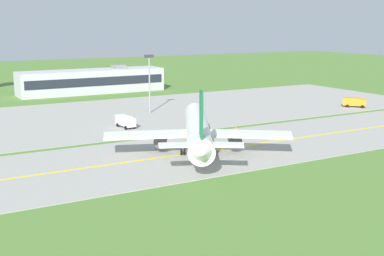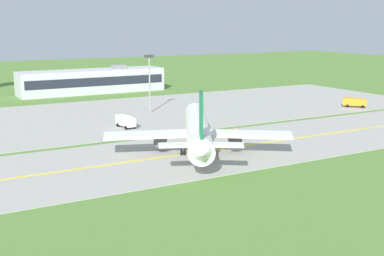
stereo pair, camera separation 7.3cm
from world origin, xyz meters
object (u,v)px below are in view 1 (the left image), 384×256
at_px(service_truck_fuel, 125,121).
at_px(apron_light_mast, 149,76).
at_px(airplane_lead, 198,130).
at_px(service_truck_baggage, 354,102).

distance_m(service_truck_fuel, apron_light_mast, 20.41).
xyz_separation_m(airplane_lead, apron_light_mast, (9.69, 40.86, 5.19)).
xyz_separation_m(service_truck_baggage, apron_light_mast, (-51.89, 19.07, 7.79)).
bearing_deg(service_truck_baggage, airplane_lead, -160.51).
bearing_deg(apron_light_mast, service_truck_baggage, -20.18).
bearing_deg(apron_light_mast, airplane_lead, -103.34).
bearing_deg(service_truck_baggage, apron_light_mast, 159.82).
distance_m(service_truck_baggage, service_truck_fuel, 64.49).
distance_m(airplane_lead, apron_light_mast, 42.31).
bearing_deg(apron_light_mast, service_truck_fuel, -131.17).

